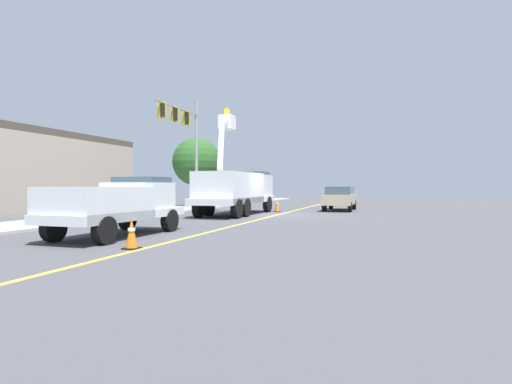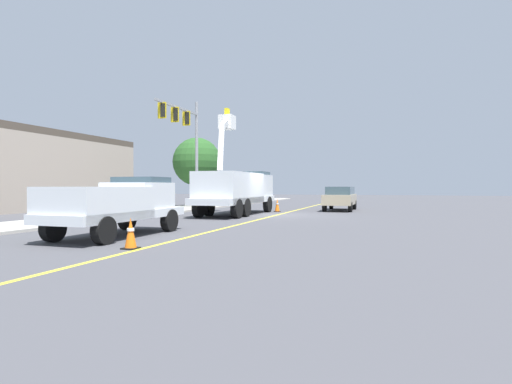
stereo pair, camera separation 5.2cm
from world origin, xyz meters
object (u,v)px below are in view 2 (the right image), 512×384
Objects in this scene: passing_minivan at (340,197)px; traffic_cone_leading at (131,234)px; service_pickup_truck at (117,204)px; utility_bucket_truck at (237,188)px; traffic_cone_mid_front at (277,205)px; traffic_signal_mast at (186,132)px.

passing_minivan is 20.07m from traffic_cone_leading.
utility_bucket_truck is at bearing -0.70° from service_pickup_truck.
passing_minivan is 5.50× the size of traffic_cone_mid_front.
passing_minivan is at bearing -10.30° from traffic_cone_leading.
traffic_cone_leading is at bearing -157.37° from traffic_signal_mast.
service_pickup_truck is 18.39m from passing_minivan.
traffic_signal_mast is at bearing 109.51° from passing_minivan.
service_pickup_truck is at bearing 172.84° from traffic_cone_mid_front.
service_pickup_truck is 0.71× the size of traffic_signal_mast.
traffic_signal_mast is (13.82, 4.56, 4.37)m from service_pickup_truck.
passing_minivan is 11.82m from traffic_signal_mast.
utility_bucket_truck reaches higher than passing_minivan.
traffic_signal_mast is (2.35, 4.70, 3.89)m from utility_bucket_truck.
traffic_cone_leading is 18.16m from traffic_signal_mast.
utility_bucket_truck is at bearing -116.57° from traffic_signal_mast.
utility_bucket_truck is 9.59× the size of traffic_cone_leading.
traffic_cone_leading is 16.95m from traffic_cone_mid_front.
traffic_cone_leading is (-13.74, -2.01, -1.18)m from utility_bucket_truck.
utility_bucket_truck is 1.46× the size of service_pickup_truck.
traffic_cone_leading is at bearing 169.70° from passing_minivan.
service_pickup_truck is at bearing 179.30° from utility_bucket_truck.
passing_minivan is (17.47, -5.73, -0.15)m from service_pickup_truck.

